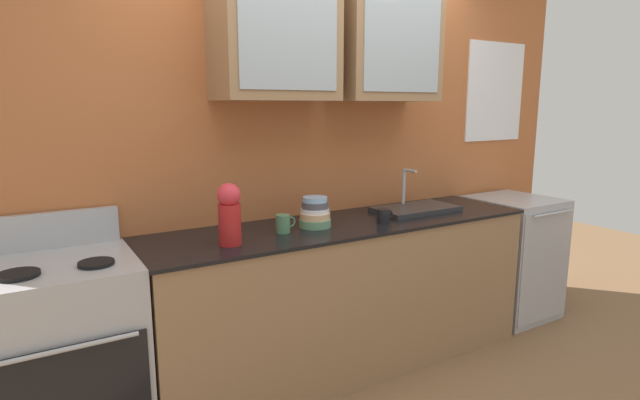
# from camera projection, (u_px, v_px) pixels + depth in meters

# --- Properties ---
(ground_plane) EXTENTS (10.00, 10.00, 0.00)m
(ground_plane) POSITION_uv_depth(u_px,v_px,m) (345.00, 363.00, 3.20)
(ground_plane) COLOR brown
(back_wall_unit) EXTENTS (4.40, 0.46, 2.90)m
(back_wall_unit) POSITION_uv_depth(u_px,v_px,m) (319.00, 113.00, 3.19)
(back_wall_unit) COLOR #B76638
(back_wall_unit) RESTS_ON ground_plane
(counter) EXTENTS (2.45, 0.65, 0.92)m
(counter) POSITION_uv_depth(u_px,v_px,m) (345.00, 294.00, 3.12)
(counter) COLOR #93704C
(counter) RESTS_ON ground_plane
(stove_range) EXTENTS (0.66, 0.66, 1.10)m
(stove_range) POSITION_uv_depth(u_px,v_px,m) (66.00, 357.00, 2.32)
(stove_range) COLOR #ADAFB5
(stove_range) RESTS_ON ground_plane
(sink_faucet) EXTENTS (0.56, 0.31, 0.28)m
(sink_faucet) POSITION_uv_depth(u_px,v_px,m) (415.00, 208.00, 3.35)
(sink_faucet) COLOR #2D2D30
(sink_faucet) RESTS_ON counter
(bowl_stack) EXTENTS (0.19, 0.19, 0.18)m
(bowl_stack) POSITION_uv_depth(u_px,v_px,m) (315.00, 213.00, 2.90)
(bowl_stack) COLOR #669972
(bowl_stack) RESTS_ON counter
(vase) EXTENTS (0.12, 0.12, 0.32)m
(vase) POSITION_uv_depth(u_px,v_px,m) (229.00, 213.00, 2.51)
(vase) COLOR #B21E1E
(vase) RESTS_ON counter
(cup_near_sink) EXTENTS (0.11, 0.08, 0.08)m
(cup_near_sink) POSITION_uv_depth(u_px,v_px,m) (383.00, 216.00, 3.03)
(cup_near_sink) COLOR black
(cup_near_sink) RESTS_ON counter
(cup_near_bowls) EXTENTS (0.12, 0.08, 0.10)m
(cup_near_bowls) POSITION_uv_depth(u_px,v_px,m) (283.00, 224.00, 2.78)
(cup_near_bowls) COLOR #4C7F59
(cup_near_bowls) RESTS_ON counter
(dishwasher) EXTENTS (0.58, 0.64, 0.92)m
(dishwasher) POSITION_uv_depth(u_px,v_px,m) (511.00, 256.00, 3.90)
(dishwasher) COLOR #ADAFB5
(dishwasher) RESTS_ON ground_plane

